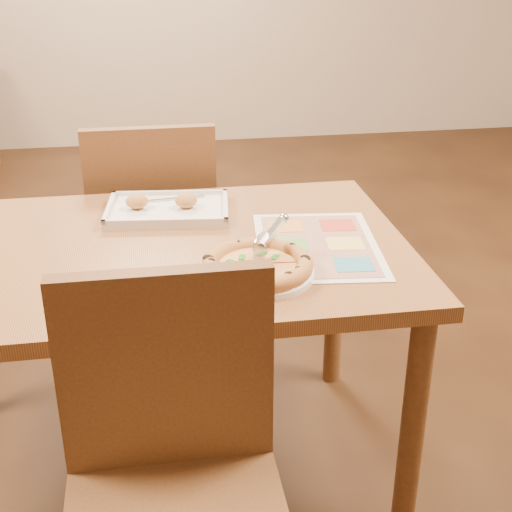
{
  "coord_description": "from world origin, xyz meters",
  "views": [
    {
      "loc": [
        -0.01,
        -1.69,
        1.47
      ],
      "look_at": [
        0.23,
        -0.2,
        0.77
      ],
      "focal_mm": 50.0,
      "sensor_mm": 36.0,
      "label": 1
    }
  ],
  "objects": [
    {
      "name": "dining_table",
      "position": [
        0.0,
        0.0,
        0.63
      ],
      "size": [
        1.3,
        0.85,
        0.72
      ],
      "color": "olive",
      "rests_on": "ground"
    },
    {
      "name": "chair_near",
      "position": [
        0.0,
        -0.6,
        0.57
      ],
      "size": [
        0.42,
        0.42,
        0.47
      ],
      "color": "brown",
      "rests_on": "ground"
    },
    {
      "name": "chair_far",
      "position": [
        -0.0,
        0.6,
        0.57
      ],
      "size": [
        0.42,
        0.42,
        0.47
      ],
      "rotation": [
        0.0,
        0.0,
        3.14
      ],
      "color": "brown",
      "rests_on": "ground"
    },
    {
      "name": "plate",
      "position": [
        0.23,
        -0.2,
        0.73
      ],
      "size": [
        0.31,
        0.31,
        0.01
      ],
      "primitive_type": "cylinder",
      "rotation": [
        0.0,
        0.0,
        -0.14
      ],
      "color": "white",
      "rests_on": "dining_table"
    },
    {
      "name": "pizza",
      "position": [
        0.23,
        -0.2,
        0.75
      ],
      "size": [
        0.26,
        0.26,
        0.04
      ],
      "rotation": [
        0.0,
        0.0,
        -0.07
      ],
      "color": "#C37D42",
      "rests_on": "plate"
    },
    {
      "name": "pizza_cutter",
      "position": [
        0.27,
        -0.16,
        0.8
      ],
      "size": [
        0.1,
        0.11,
        0.08
      ],
      "rotation": [
        0.0,
        0.0,
        0.83
      ],
      "color": "silver",
      "rests_on": "pizza"
    },
    {
      "name": "appetizer_tray",
      "position": [
        0.04,
        0.22,
        0.73
      ],
      "size": [
        0.36,
        0.27,
        0.06
      ],
      "rotation": [
        0.0,
        0.0,
        -0.11
      ],
      "color": "silver",
      "rests_on": "dining_table"
    },
    {
      "name": "menu",
      "position": [
        0.41,
        -0.06,
        0.72
      ],
      "size": [
        0.35,
        0.46,
        0.0
      ],
      "primitive_type": "cube",
      "rotation": [
        0.0,
        0.0,
        -0.11
      ],
      "color": "white",
      "rests_on": "dining_table"
    }
  ]
}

